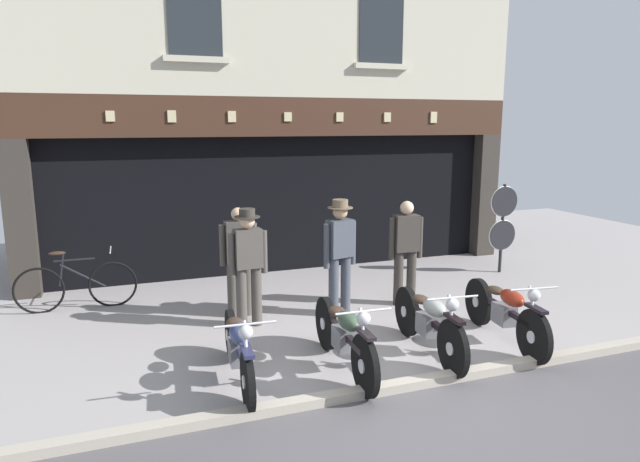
{
  "coord_description": "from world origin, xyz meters",
  "views": [
    {
      "loc": [
        -2.98,
        -4.88,
        2.84
      ],
      "look_at": [
        -0.24,
        2.6,
        1.3
      ],
      "focal_mm": 31.34,
      "sensor_mm": 36.0,
      "label": 1
    }
  ],
  "objects_px": {
    "motorcycle_center": "(429,321)",
    "motorcycle_center_right": "(505,311)",
    "tyre_sign_pole": "(503,220)",
    "leaning_bicycle": "(76,285)",
    "salesman_left": "(248,262)",
    "advert_board_near": "(169,182)",
    "motorcycle_left": "(239,347)",
    "assistant_far_right": "(239,257)",
    "shopkeeper_center": "(340,251)",
    "advert_board_far": "(93,186)",
    "motorcycle_center_left": "(344,335)",
    "salesman_right": "(406,248)"
  },
  "relations": [
    {
      "from": "motorcycle_center_right",
      "to": "tyre_sign_pole",
      "type": "distance_m",
      "value": 3.73
    },
    {
      "from": "shopkeeper_center",
      "to": "advert_board_near",
      "type": "bearing_deg",
      "value": -65.54
    },
    {
      "from": "assistant_far_right",
      "to": "advert_board_far",
      "type": "bearing_deg",
      "value": -50.62
    },
    {
      "from": "motorcycle_left",
      "to": "motorcycle_center_right",
      "type": "xyz_separation_m",
      "value": [
        3.51,
        -0.05,
        0.02
      ]
    },
    {
      "from": "motorcycle_left",
      "to": "motorcycle_center_right",
      "type": "height_order",
      "value": "motorcycle_center_right"
    },
    {
      "from": "motorcycle_center_left",
      "to": "motorcycle_left",
      "type": "bearing_deg",
      "value": -2.45
    },
    {
      "from": "salesman_right",
      "to": "assistant_far_right",
      "type": "height_order",
      "value": "salesman_right"
    },
    {
      "from": "motorcycle_center_left",
      "to": "advert_board_far",
      "type": "relative_size",
      "value": 1.96
    },
    {
      "from": "motorcycle_center",
      "to": "salesman_right",
      "type": "distance_m",
      "value": 2.03
    },
    {
      "from": "shopkeeper_center",
      "to": "motorcycle_center_left",
      "type": "bearing_deg",
      "value": 56.65
    },
    {
      "from": "salesman_left",
      "to": "assistant_far_right",
      "type": "xyz_separation_m",
      "value": [
        -0.03,
        0.48,
        -0.04
      ]
    },
    {
      "from": "tyre_sign_pole",
      "to": "salesman_left",
      "type": "bearing_deg",
      "value": -167.12
    },
    {
      "from": "salesman_right",
      "to": "advert_board_near",
      "type": "xyz_separation_m",
      "value": [
        -3.31,
        2.74,
        0.88
      ]
    },
    {
      "from": "shopkeeper_center",
      "to": "tyre_sign_pole",
      "type": "relative_size",
      "value": 1.02
    },
    {
      "from": "tyre_sign_pole",
      "to": "advert_board_near",
      "type": "xyz_separation_m",
      "value": [
        -5.99,
        1.66,
        0.77
      ]
    },
    {
      "from": "motorcycle_center_left",
      "to": "advert_board_near",
      "type": "distance_m",
      "value": 5.08
    },
    {
      "from": "advert_board_far",
      "to": "motorcycle_center_right",
      "type": "bearing_deg",
      "value": -42.46
    },
    {
      "from": "motorcycle_center_left",
      "to": "salesman_left",
      "type": "distance_m",
      "value": 2.01
    },
    {
      "from": "assistant_far_right",
      "to": "motorcycle_center",
      "type": "bearing_deg",
      "value": 129.65
    },
    {
      "from": "motorcycle_center_right",
      "to": "assistant_far_right",
      "type": "relative_size",
      "value": 1.24
    },
    {
      "from": "shopkeeper_center",
      "to": "salesman_right",
      "type": "relative_size",
      "value": 1.05
    },
    {
      "from": "assistant_far_right",
      "to": "tyre_sign_pole",
      "type": "relative_size",
      "value": 0.96
    },
    {
      "from": "motorcycle_left",
      "to": "assistant_far_right",
      "type": "xyz_separation_m",
      "value": [
        0.48,
        2.18,
        0.49
      ]
    },
    {
      "from": "motorcycle_center",
      "to": "motorcycle_center_right",
      "type": "xyz_separation_m",
      "value": [
        1.13,
        -0.01,
        -0.0
      ]
    },
    {
      "from": "motorcycle_center_left",
      "to": "advert_board_near",
      "type": "relative_size",
      "value": 1.85
    },
    {
      "from": "motorcycle_center",
      "to": "salesman_left",
      "type": "bearing_deg",
      "value": -37.38
    },
    {
      "from": "motorcycle_left",
      "to": "leaning_bicycle",
      "type": "xyz_separation_m",
      "value": [
        -1.83,
        3.33,
        -0.03
      ]
    },
    {
      "from": "advert_board_near",
      "to": "leaning_bicycle",
      "type": "bearing_deg",
      "value": -142.11
    },
    {
      "from": "salesman_left",
      "to": "tyre_sign_pole",
      "type": "xyz_separation_m",
      "value": [
        5.21,
        1.19,
        0.09
      ]
    },
    {
      "from": "shopkeeper_center",
      "to": "salesman_right",
      "type": "xyz_separation_m",
      "value": [
        1.15,
        0.1,
        -0.06
      ]
    },
    {
      "from": "shopkeeper_center",
      "to": "advert_board_far",
      "type": "height_order",
      "value": "advert_board_far"
    },
    {
      "from": "salesman_left",
      "to": "tyre_sign_pole",
      "type": "bearing_deg",
      "value": -171.39
    },
    {
      "from": "leaning_bicycle",
      "to": "motorcycle_center",
      "type": "bearing_deg",
      "value": 52.15
    },
    {
      "from": "motorcycle_left",
      "to": "motorcycle_center_left",
      "type": "distance_m",
      "value": 1.22
    },
    {
      "from": "salesman_left",
      "to": "advert_board_far",
      "type": "height_order",
      "value": "advert_board_far"
    },
    {
      "from": "assistant_far_right",
      "to": "leaning_bicycle",
      "type": "bearing_deg",
      "value": -27.16
    },
    {
      "from": "shopkeeper_center",
      "to": "advert_board_near",
      "type": "xyz_separation_m",
      "value": [
        -2.16,
        2.83,
        0.82
      ]
    },
    {
      "from": "salesman_left",
      "to": "leaning_bicycle",
      "type": "bearing_deg",
      "value": -39.05
    },
    {
      "from": "motorcycle_center_right",
      "to": "leaning_bicycle",
      "type": "bearing_deg",
      "value": -24.45
    },
    {
      "from": "motorcycle_center_left",
      "to": "tyre_sign_pole",
      "type": "relative_size",
      "value": 1.17
    },
    {
      "from": "motorcycle_center",
      "to": "tyre_sign_pole",
      "type": "height_order",
      "value": "tyre_sign_pole"
    },
    {
      "from": "motorcycle_left",
      "to": "salesman_right",
      "type": "xyz_separation_m",
      "value": [
        3.05,
        1.82,
        0.5
      ]
    },
    {
      "from": "salesman_left",
      "to": "tyre_sign_pole",
      "type": "relative_size",
      "value": 0.99
    },
    {
      "from": "motorcycle_center_left",
      "to": "shopkeeper_center",
      "type": "xyz_separation_m",
      "value": [
        0.68,
        1.83,
        0.55
      ]
    },
    {
      "from": "motorcycle_center_left",
      "to": "assistant_far_right",
      "type": "bearing_deg",
      "value": -69.46
    },
    {
      "from": "shopkeeper_center",
      "to": "advert_board_near",
      "type": "height_order",
      "value": "advert_board_near"
    },
    {
      "from": "tyre_sign_pole",
      "to": "leaning_bicycle",
      "type": "bearing_deg",
      "value": 176.69
    },
    {
      "from": "motorcycle_center",
      "to": "motorcycle_left",
      "type": "bearing_deg",
      "value": 4.76
    },
    {
      "from": "advert_board_near",
      "to": "motorcycle_center_right",
      "type": "bearing_deg",
      "value": -50.65
    },
    {
      "from": "advert_board_near",
      "to": "leaning_bicycle",
      "type": "height_order",
      "value": "advert_board_near"
    }
  ]
}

